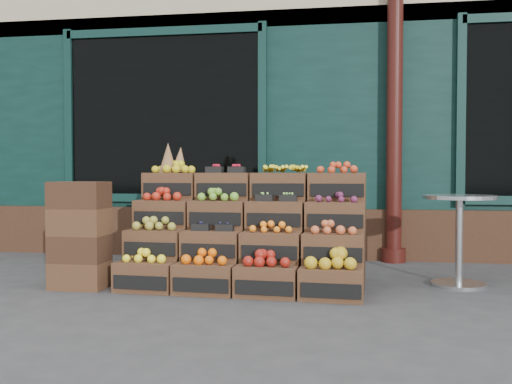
# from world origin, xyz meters

# --- Properties ---
(ground) EXTENTS (60.00, 60.00, 0.00)m
(ground) POSITION_xyz_m (0.00, 0.00, 0.00)
(ground) COLOR #39393B
(ground) RESTS_ON ground
(shop_facade) EXTENTS (12.00, 6.24, 4.80)m
(shop_facade) POSITION_xyz_m (0.00, 5.11, 2.40)
(shop_facade) COLOR black
(shop_facade) RESTS_ON ground
(crate_display) EXTENTS (2.18, 1.14, 1.33)m
(crate_display) POSITION_xyz_m (-0.25, 0.47, 0.41)
(crate_display) COLOR #4B2F1D
(crate_display) RESTS_ON ground
(spare_crates) EXTENTS (0.48, 0.33, 0.96)m
(spare_crates) POSITION_xyz_m (-1.70, 0.08, 0.48)
(spare_crates) COLOR #4B2F1D
(spare_crates) RESTS_ON ground
(bistro_table) EXTENTS (0.66, 0.66, 0.83)m
(bistro_table) POSITION_xyz_m (1.67, 0.69, 0.52)
(bistro_table) COLOR silver
(bistro_table) RESTS_ON ground
(shopkeeper) EXTENTS (0.80, 0.61, 1.96)m
(shopkeeper) POSITION_xyz_m (-1.36, 2.74, 0.98)
(shopkeeper) COLOR #1B5E33
(shopkeeper) RESTS_ON ground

